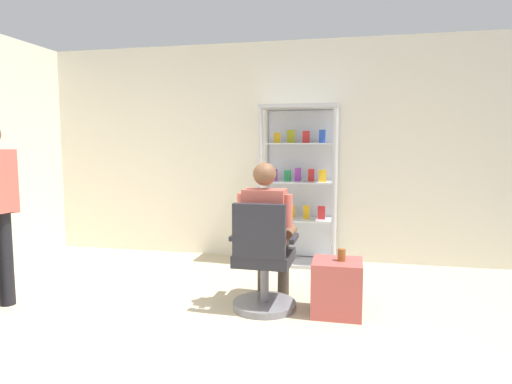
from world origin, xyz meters
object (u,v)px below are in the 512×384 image
at_px(display_cabinet_main, 299,184).
at_px(seated_shopkeeper, 267,227).
at_px(office_chair, 263,266).
at_px(storage_crate, 337,287).
at_px(tea_glass, 342,255).

height_order(display_cabinet_main, seated_shopkeeper, display_cabinet_main).
distance_m(office_chair, storage_crate, 0.65).
bearing_deg(display_cabinet_main, storage_crate, -72.13).
relative_size(display_cabinet_main, office_chair, 1.98).
relative_size(display_cabinet_main, seated_shopkeeper, 1.47).
xyz_separation_m(office_chair, tea_glass, (0.66, 0.06, 0.12)).
bearing_deg(tea_glass, office_chair, -175.24).
distance_m(seated_shopkeeper, storage_crate, 0.80).
xyz_separation_m(display_cabinet_main, seated_shopkeeper, (-0.12, -1.46, -0.25)).
bearing_deg(office_chair, storage_crate, 4.73).
bearing_deg(seated_shopkeeper, tea_glass, -9.33).
xyz_separation_m(display_cabinet_main, tea_glass, (0.54, -1.57, -0.45)).
height_order(display_cabinet_main, office_chair, display_cabinet_main).
relative_size(office_chair, tea_glass, 9.27).
relative_size(office_chair, storage_crate, 2.06).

